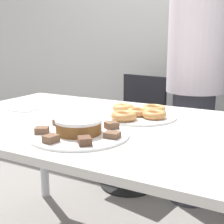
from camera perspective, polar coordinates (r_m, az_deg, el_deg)
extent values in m
cube|color=silver|center=(2.89, 15.41, 15.74)|extent=(8.00, 0.05, 2.60)
cube|color=silver|center=(1.44, -1.18, -2.45)|extent=(1.67, 0.99, 0.03)
cylinder|color=silver|center=(2.33, -12.44, -6.61)|extent=(0.06, 0.06, 0.74)
cylinder|color=#383842|center=(2.29, 14.23, -6.26)|extent=(0.28, 0.28, 0.80)
cylinder|color=silver|center=(2.17, 15.28, 11.84)|extent=(0.38, 0.38, 0.63)
cylinder|color=black|center=(2.58, 2.92, -12.97)|extent=(0.44, 0.44, 0.01)
cylinder|color=#262626|center=(2.50, 2.97, -8.81)|extent=(0.06, 0.06, 0.39)
cube|color=black|center=(2.43, 3.03, -4.11)|extent=(0.52, 0.52, 0.04)
cube|color=black|center=(2.54, 5.85, 1.92)|extent=(0.39, 0.10, 0.42)
cylinder|color=white|center=(1.24, -6.07, -4.06)|extent=(0.40, 0.40, 0.01)
cylinder|color=white|center=(1.54, 4.89, -0.72)|extent=(0.37, 0.37, 0.01)
cylinder|color=brown|center=(1.23, -6.10, -2.81)|extent=(0.18, 0.18, 0.05)
cylinder|color=white|center=(1.23, -6.14, -1.49)|extent=(0.18, 0.18, 0.01)
cube|color=brown|center=(1.35, -9.51, -1.95)|extent=(0.07, 0.06, 0.02)
cube|color=brown|center=(1.26, -12.69, -3.27)|extent=(0.07, 0.06, 0.02)
cube|color=brown|center=(1.14, -11.10, -4.82)|extent=(0.05, 0.06, 0.03)
cube|color=brown|center=(1.10, -5.02, -5.27)|extent=(0.07, 0.07, 0.03)
cube|color=brown|center=(1.17, 0.04, -4.19)|extent=(0.06, 0.05, 0.02)
cube|color=brown|center=(1.29, -0.08, -2.44)|extent=(0.07, 0.07, 0.03)
cube|color=#513828|center=(1.37, -4.26, -1.73)|extent=(0.05, 0.06, 0.02)
torus|color=#C68447|center=(1.53, 4.90, 0.04)|extent=(0.12, 0.12, 0.03)
torus|color=#C68447|center=(1.48, 7.73, -0.45)|extent=(0.11, 0.11, 0.03)
torus|color=#D18E4C|center=(1.62, 7.62, 0.65)|extent=(0.12, 0.12, 0.03)
torus|color=tan|center=(1.60, 2.06, 0.76)|extent=(0.11, 0.11, 0.04)
torus|color=#C68447|center=(1.43, 2.18, -0.70)|extent=(0.12, 0.12, 0.04)
cube|color=white|center=(1.75, -15.89, 0.41)|extent=(0.13, 0.11, 0.01)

